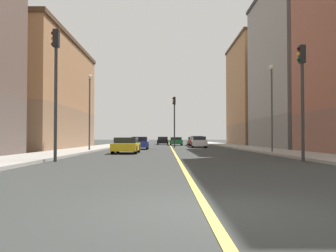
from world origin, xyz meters
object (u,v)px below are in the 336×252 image
(traffic_light_median_far, at_px, (174,115))
(car_white, at_px, (199,142))
(building_left_far, at_px, (263,93))
(car_yellow, at_px, (126,145))
(street_lamp_right_near, at_px, (90,104))
(car_black, at_px, (163,141))
(building_left_mid, at_px, (304,68))
(building_right_midblock, at_px, (33,95))
(car_blue, at_px, (140,143))
(street_lamp_left_near, at_px, (272,98))
(traffic_light_right_near, at_px, (56,77))
(car_green, at_px, (176,141))
(car_silver, at_px, (193,141))
(car_red, at_px, (196,141))
(traffic_light_left_near, at_px, (302,86))

(traffic_light_median_far, distance_m, car_white, 4.41)
(building_left_far, bearing_deg, car_yellow, -120.71)
(street_lamp_right_near, relative_size, car_black, 1.40)
(building_left_mid, height_order, building_right_midblock, building_left_mid)
(building_left_mid, height_order, car_blue, building_left_mid)
(car_black, xyz_separation_m, car_blue, (-2.17, -25.17, -0.01))
(building_left_far, distance_m, car_black, 18.00)
(street_lamp_left_near, bearing_deg, traffic_light_right_near, -145.54)
(car_black, xyz_separation_m, car_green, (2.05, -6.32, -0.02))
(building_left_mid, xyz_separation_m, car_blue, (-17.79, -2.31, -8.22))
(street_lamp_right_near, relative_size, car_silver, 1.62)
(building_right_midblock, bearing_deg, car_yellow, -44.42)
(traffic_light_right_near, height_order, car_red, traffic_light_right_near)
(building_left_mid, bearing_deg, building_right_midblock, -176.02)
(building_right_midblock, relative_size, car_white, 4.59)
(building_left_far, relative_size, car_red, 3.79)
(building_left_mid, xyz_separation_m, traffic_light_median_far, (-14.10, 4.18, -4.92))
(traffic_light_right_near, height_order, car_yellow, traffic_light_right_near)
(traffic_light_right_near, distance_m, car_blue, 20.77)
(traffic_light_left_near, bearing_deg, car_yellow, 134.57)
(building_left_mid, height_order, traffic_light_median_far, building_left_mid)
(traffic_light_median_far, xyz_separation_m, car_silver, (3.39, 16.16, -3.30))
(car_silver, bearing_deg, car_yellow, -102.69)
(car_black, bearing_deg, traffic_light_left_near, -80.84)
(building_left_far, distance_m, car_red, 14.00)
(building_left_mid, distance_m, building_right_midblock, 29.16)
(car_silver, bearing_deg, traffic_light_right_near, -103.03)
(building_left_far, height_order, car_white, building_left_far)
(car_green, relative_size, car_red, 0.92)
(traffic_light_right_near, bearing_deg, traffic_light_left_near, 0.00)
(traffic_light_left_near, distance_m, car_black, 46.12)
(car_green, bearing_deg, car_blue, -102.63)
(traffic_light_left_near, xyz_separation_m, traffic_light_right_near, (-12.35, 0.00, 0.44))
(traffic_light_left_near, height_order, car_red, traffic_light_left_near)
(traffic_light_left_near, distance_m, car_silver, 43.09)
(traffic_light_right_near, distance_m, street_lamp_left_near, 16.21)
(traffic_light_median_far, bearing_deg, car_red, 69.18)
(car_blue, bearing_deg, car_silver, 72.65)
(car_white, bearing_deg, car_red, 87.52)
(building_left_far, distance_m, car_silver, 13.29)
(car_white, bearing_deg, traffic_light_left_near, -83.91)
(building_right_midblock, relative_size, car_blue, 4.74)
(building_left_mid, relative_size, car_silver, 4.47)
(street_lamp_left_near, distance_m, car_silver, 34.09)
(traffic_light_median_far, xyz_separation_m, street_lamp_right_near, (-7.53, -13.17, 0.17))
(traffic_light_right_near, distance_m, car_yellow, 10.91)
(traffic_light_median_far, height_order, car_green, traffic_light_median_far)
(street_lamp_left_near, relative_size, car_silver, 1.63)
(building_right_midblock, bearing_deg, car_green, 50.41)
(car_white, height_order, car_red, car_red)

